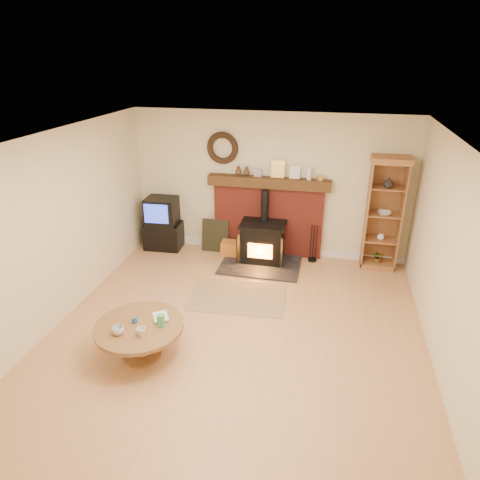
% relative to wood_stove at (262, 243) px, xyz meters
% --- Properties ---
extents(ground, '(5.50, 5.50, 0.00)m').
position_rel_wood_stove_xyz_m(ground, '(0.03, -2.27, -0.36)').
color(ground, tan).
rests_on(ground, ground).
extents(room_shell, '(5.02, 5.52, 2.61)m').
position_rel_wood_stove_xyz_m(room_shell, '(0.01, -2.18, 1.36)').
color(room_shell, beige).
rests_on(room_shell, ground).
extents(chimney_breast, '(2.20, 0.22, 1.78)m').
position_rel_wood_stove_xyz_m(chimney_breast, '(0.03, 0.39, 0.44)').
color(chimney_breast, maroon).
rests_on(chimney_breast, ground).
extents(wood_stove, '(1.40, 1.00, 1.30)m').
position_rel_wood_stove_xyz_m(wood_stove, '(0.00, 0.00, 0.00)').
color(wood_stove, black).
rests_on(wood_stove, ground).
extents(area_rug, '(1.54, 1.12, 0.01)m').
position_rel_wood_stove_xyz_m(area_rug, '(-0.16, -1.30, -0.35)').
color(area_rug, brown).
rests_on(area_rug, ground).
extents(tv_unit, '(0.71, 0.52, 1.01)m').
position_rel_wood_stove_xyz_m(tv_unit, '(-1.97, 0.19, 0.12)').
color(tv_unit, black).
rests_on(tv_unit, ground).
extents(curio_cabinet, '(0.63, 0.46, 1.98)m').
position_rel_wood_stove_xyz_m(curio_cabinet, '(2.03, 0.28, 0.63)').
color(curio_cabinet, brown).
rests_on(curio_cabinet, ground).
extents(firelog_box, '(0.46, 0.31, 0.28)m').
position_rel_wood_stove_xyz_m(firelog_box, '(-0.56, 0.13, -0.22)').
color(firelog_box, yellow).
rests_on(firelog_box, ground).
extents(leaning_painting, '(0.52, 0.14, 0.62)m').
position_rel_wood_stove_xyz_m(leaning_painting, '(-0.95, 0.28, -0.05)').
color(leaning_painting, black).
rests_on(leaning_painting, ground).
extents(fire_tools, '(0.16, 0.16, 0.70)m').
position_rel_wood_stove_xyz_m(fire_tools, '(0.90, 0.23, -0.23)').
color(fire_tools, black).
rests_on(fire_tools, ground).
extents(coffee_table, '(1.09, 1.09, 0.62)m').
position_rel_wood_stove_xyz_m(coffee_table, '(-1.03, -2.94, 0.02)').
color(coffee_table, brown).
rests_on(coffee_table, ground).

